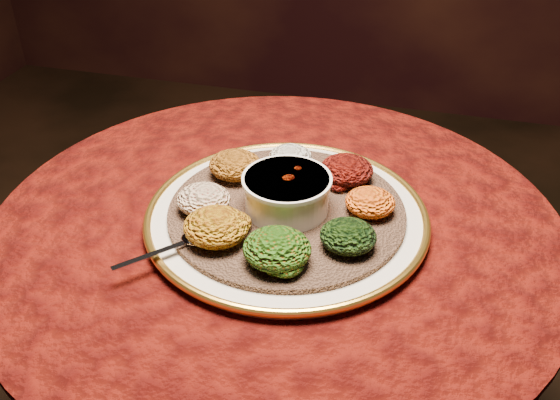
# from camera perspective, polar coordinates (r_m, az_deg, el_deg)

# --- Properties ---
(table) EXTENTS (0.96, 0.96, 0.73)m
(table) POSITION_cam_1_polar(r_m,az_deg,el_deg) (1.16, -0.34, -8.89)
(table) COLOR black
(table) RESTS_ON ground
(platter) EXTENTS (0.47, 0.47, 0.02)m
(platter) POSITION_cam_1_polar(r_m,az_deg,el_deg) (1.03, 0.61, -1.51)
(platter) COLOR beige
(platter) RESTS_ON table
(injera) EXTENTS (0.44, 0.44, 0.01)m
(injera) POSITION_cam_1_polar(r_m,az_deg,el_deg) (1.03, 0.61, -1.02)
(injera) COLOR brown
(injera) RESTS_ON platter
(stew_bowl) EXTENTS (0.15, 0.15, 0.06)m
(stew_bowl) POSITION_cam_1_polar(r_m,az_deg,el_deg) (1.00, 0.63, 0.84)
(stew_bowl) COLOR white
(stew_bowl) RESTS_ON injera
(spoon) EXTENTS (0.12, 0.12, 0.01)m
(spoon) POSITION_cam_1_polar(r_m,az_deg,el_deg) (0.96, -8.34, -3.74)
(spoon) COLOR silver
(spoon) RESTS_ON injera
(portion_ayib) EXTENTS (0.08, 0.07, 0.04)m
(portion_ayib) POSITION_cam_1_polar(r_m,az_deg,el_deg) (1.13, 0.98, 3.96)
(portion_ayib) COLOR silver
(portion_ayib) RESTS_ON injera
(portion_kitfo) EXTENTS (0.09, 0.09, 0.04)m
(portion_kitfo) POSITION_cam_1_polar(r_m,az_deg,el_deg) (1.09, 6.11, 2.77)
(portion_kitfo) COLOR black
(portion_kitfo) RESTS_ON injera
(portion_tikil) EXTENTS (0.08, 0.08, 0.04)m
(portion_tikil) POSITION_cam_1_polar(r_m,az_deg,el_deg) (1.02, 8.25, -0.20)
(portion_tikil) COLOR #C28E10
(portion_tikil) RESTS_ON injera
(portion_gomen) EXTENTS (0.09, 0.08, 0.04)m
(portion_gomen) POSITION_cam_1_polar(r_m,az_deg,el_deg) (0.94, 6.25, -3.30)
(portion_gomen) COLOR black
(portion_gomen) RESTS_ON injera
(portion_mixveg) EXTENTS (0.10, 0.10, 0.05)m
(portion_mixveg) POSITION_cam_1_polar(r_m,az_deg,el_deg) (0.90, -0.27, -4.48)
(portion_mixveg) COLOR #A03B0A
(portion_mixveg) RESTS_ON injera
(portion_kik) EXTENTS (0.10, 0.10, 0.05)m
(portion_kik) POSITION_cam_1_polar(r_m,az_deg,el_deg) (0.95, -5.87, -2.44)
(portion_kik) COLOR #B67F10
(portion_kik) RESTS_ON injera
(portion_timatim) EXTENTS (0.09, 0.08, 0.04)m
(portion_timatim) POSITION_cam_1_polar(r_m,az_deg,el_deg) (1.02, -7.01, 0.04)
(portion_timatim) COLOR maroon
(portion_timatim) RESTS_ON injera
(portion_shiro) EXTENTS (0.09, 0.09, 0.04)m
(portion_shiro) POSITION_cam_1_polar(r_m,az_deg,el_deg) (1.10, -4.12, 3.21)
(portion_shiro) COLOR #9F5713
(portion_shiro) RESTS_ON injera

